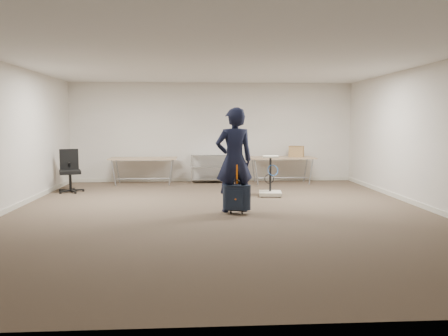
{
  "coord_description": "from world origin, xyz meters",
  "views": [
    {
      "loc": [
        -0.43,
        -7.96,
        1.69
      ],
      "look_at": [
        0.07,
        0.3,
        0.82
      ],
      "focal_mm": 35.0,
      "sensor_mm": 36.0,
      "label": 1
    }
  ],
  "objects": [
    {
      "name": "wire_shelf",
      "position": [
        0.0,
        4.2,
        0.44
      ],
      "size": [
        1.22,
        0.47,
        0.8
      ],
      "color": "silver",
      "rests_on": "ground"
    },
    {
      "name": "cardboard_box",
      "position": [
        2.33,
        4.04,
        0.88
      ],
      "size": [
        0.48,
        0.42,
        0.3
      ],
      "primitive_type": "cube",
      "rotation": [
        0.0,
        0.0,
        -0.35
      ],
      "color": "#9E8249",
      "rests_on": "folding_table_right"
    },
    {
      "name": "room_shell",
      "position": [
        0.0,
        1.38,
        0.05
      ],
      "size": [
        8.0,
        9.0,
        9.0
      ],
      "color": "beige",
      "rests_on": "ground"
    },
    {
      "name": "folding_table_right",
      "position": [
        1.9,
        3.95,
        0.68
      ],
      "size": [
        1.8,
        0.75,
        0.73
      ],
      "color": "tan",
      "rests_on": "ground"
    },
    {
      "name": "ground",
      "position": [
        0.0,
        0.0,
        0.0
      ],
      "size": [
        9.0,
        9.0,
        0.0
      ],
      "primitive_type": "plane",
      "color": "#4C3A2E",
      "rests_on": "ground"
    },
    {
      "name": "suitcase",
      "position": [
        0.29,
        -0.06,
        0.31
      ],
      "size": [
        0.38,
        0.28,
        0.92
      ],
      "color": "black",
      "rests_on": "ground"
    },
    {
      "name": "person",
      "position": [
        0.26,
        0.18,
        0.98
      ],
      "size": [
        0.79,
        0.6,
        1.96
      ],
      "primitive_type": "imported",
      "rotation": [
        0.0,
        0.0,
        3.33
      ],
      "color": "black",
      "rests_on": "ground"
    },
    {
      "name": "folding_table_left",
      "position": [
        -1.9,
        3.95,
        0.68
      ],
      "size": [
        1.8,
        0.75,
        0.73
      ],
      "color": "tan",
      "rests_on": "ground"
    },
    {
      "name": "equipment_cart",
      "position": [
        1.24,
        1.88,
        0.24
      ],
      "size": [
        0.56,
        0.56,
        0.93
      ],
      "color": "beige",
      "rests_on": "ground"
    },
    {
      "name": "office_chair",
      "position": [
        -3.52,
        2.74,
        0.31
      ],
      "size": [
        0.63,
        0.63,
        1.04
      ],
      "color": "black",
      "rests_on": "ground"
    }
  ]
}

